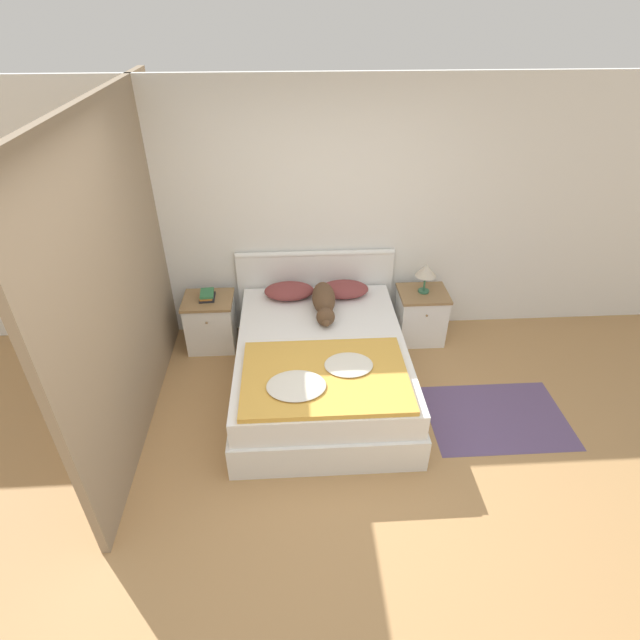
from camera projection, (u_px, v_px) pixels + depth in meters
ground_plane at (320, 481)px, 3.81m from camera, size 16.00×16.00×0.00m
wall_back at (308, 216)px, 4.86m from camera, size 9.00×0.06×2.55m
wall_side_left at (126, 273)px, 3.89m from camera, size 0.06×3.10×2.55m
bed at (321, 367)px, 4.52m from camera, size 1.53×2.00×0.55m
headboard at (315, 289)px, 5.24m from camera, size 1.61×0.06×0.93m
nightstand_left at (211, 322)px, 5.10m from camera, size 0.49×0.44×0.56m
nightstand_right at (421, 315)px, 5.20m from camera, size 0.49×0.44×0.56m
pillow_left at (289, 291)px, 4.97m from camera, size 0.49×0.32×0.13m
pillow_right at (344, 289)px, 4.99m from camera, size 0.49×0.32×0.13m
quilt at (324, 376)px, 3.94m from camera, size 1.31×0.92×0.08m
dog at (324, 301)px, 4.72m from camera, size 0.22×0.70×0.24m
book_stack at (207, 295)px, 4.94m from camera, size 0.16×0.22×0.07m
table_lamp at (426, 271)px, 4.92m from camera, size 0.21×0.21×0.31m
rug at (497, 417)px, 4.37m from camera, size 1.19×0.85×0.00m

